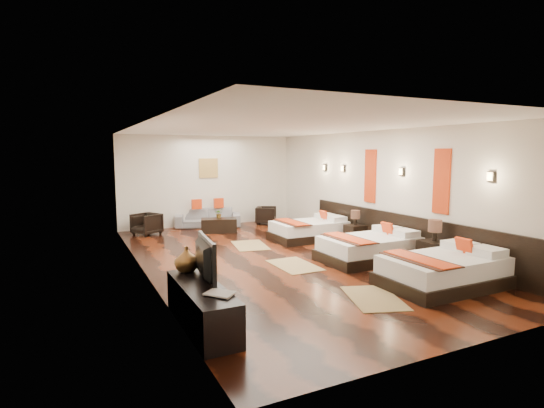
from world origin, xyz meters
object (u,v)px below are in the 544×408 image
figurine (187,259)px  armchair_right (266,215)px  nightstand_b (355,232)px  tv (199,259)px  book (214,297)px  sofa (208,218)px  coffee_table (219,225)px  table_plant (219,213)px  nightstand_a (434,251)px  bed_mid (370,248)px  armchair_left (147,224)px  bed_far (310,230)px  tv_console (202,306)px  bed_near (444,270)px

figurine → armchair_right: 7.51m
nightstand_b → figurine: bearing=-152.6°
nightstand_b → tv: (-4.89, -3.04, 0.55)m
book → sofa: size_ratio=0.17×
coffee_table → table_plant: table_plant is taller
nightstand_a → coffee_table: size_ratio=0.96×
bed_mid → book: size_ratio=6.02×
nightstand_b → book: 6.26m
sofa → armchair_left: armchair_left is taller
bed_far → table_plant: 2.76m
tv → coffee_table: tv is taller
armchair_left → book: bearing=-32.5°
table_plant → armchair_right: bearing=19.1°
sofa → table_plant: size_ratio=7.21×
nightstand_a → tv: 4.95m
tv_console → armchair_left: armchair_left is taller
nightstand_a → nightstand_b: (0.00, 2.53, -0.04)m
bed_far → tv_console: bearing=-134.7°
nightstand_b → sofa: nightstand_b is taller
bed_near → book: bearing=-175.0°
tv → table_plant: tv is taller
figurine → sofa: (2.37, 6.53, -0.45)m
armchair_right → coffee_table: (-1.83, -0.70, -0.08)m
sofa → nightstand_a: bearing=-49.3°
tv → sofa: (2.32, 7.00, -0.56)m
bed_near → tv: (-4.15, 0.42, 0.57)m
armchair_left → bed_near: bearing=-0.6°
nightstand_b → table_plant: (-2.54, 3.03, 0.24)m
tv → bed_far: bearing=-39.9°
sofa → armchair_left: (-1.93, -0.50, 0.02)m
tv_console → tv: tv is taller
nightstand_a → table_plant: bearing=114.5°
bed_far → figurine: figurine is taller
bed_mid → armchair_left: size_ratio=3.09×
book → nightstand_a: bearing=14.6°
nightstand_a → coffee_table: (-2.57, 5.49, -0.14)m
nightstand_b → figurine: (-4.95, -2.56, 0.44)m
bed_far → armchair_left: (-3.75, 2.53, 0.05)m
bed_mid → book: bearing=-151.2°
book → coffee_table: size_ratio=0.34×
figurine → bed_mid: bearing=14.0°
figurine → sofa: 6.96m
coffee_table → bed_near: bearing=-74.1°
book → bed_mid: bearing=28.8°
bed_near → bed_mid: 1.94m
nightstand_a → armchair_left: bearing=126.9°
nightstand_b → bed_near: bearing=-102.2°
bed_mid → armchair_left: bearing=127.0°
tv → book: 0.83m
bed_mid → sofa: bed_mid is taller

